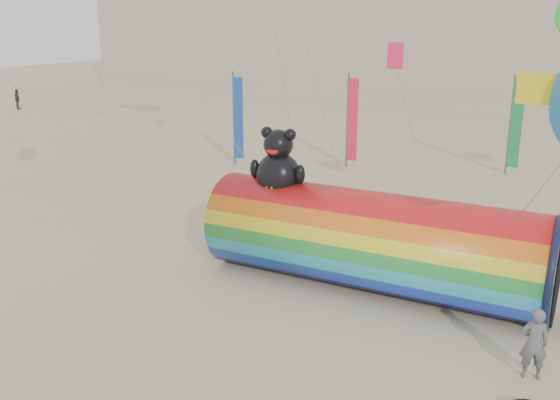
% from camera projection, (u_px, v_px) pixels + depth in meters
% --- Properties ---
extents(ground, '(160.00, 160.00, 0.00)m').
position_uv_depth(ground, '(244.00, 283.00, 19.64)').
color(ground, '#CCB58C').
rests_on(ground, ground).
extents(windsock_assembly, '(10.40, 3.17, 4.80)m').
position_uv_depth(windsock_assembly, '(373.00, 238.00, 18.92)').
color(windsock_assembly, red).
rests_on(windsock_assembly, ground).
extents(kite_handler, '(0.74, 0.59, 1.75)m').
position_uv_depth(kite_handler, '(534.00, 343.00, 14.26)').
color(kite_handler, '#595C61').
rests_on(kite_handler, ground).
extents(festival_banners, '(14.58, 4.97, 5.20)m').
position_uv_depth(festival_banners, '(365.00, 121.00, 33.65)').
color(festival_banners, '#59595E').
rests_on(festival_banners, ground).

